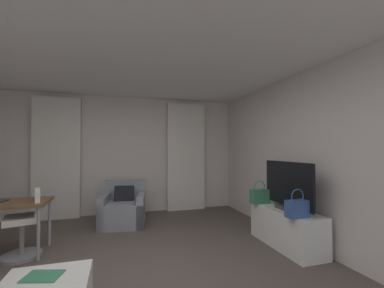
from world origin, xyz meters
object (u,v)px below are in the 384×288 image
Objects in this scene: magazine_open at (43,276)px; handbag_secondary at (298,208)px; armchair at (123,210)px; tv_flatscreen at (288,187)px; handbag_primary at (260,196)px; tv_console at (286,228)px; desk_chair at (26,227)px.

magazine_open is 2.84m from handbag_secondary.
armchair is 3.09m from handbag_secondary.
tv_flatscreen reaches higher than handbag_primary.
tv_flatscreen is at bearing -39.14° from armchair.
armchair is 2.98m from tv_flatscreen.
handbag_primary is at bearing 109.72° from tv_console.
tv_console is (2.26, -1.79, -0.01)m from armchair.
desk_chair is at bearing -140.09° from armchair.
handbag_secondary reaches higher than armchair.
handbag_primary is at bearing 107.87° from tv_flatscreen.
handbag_primary is (-0.16, 0.44, 0.39)m from tv_console.
armchair is 1.05× the size of desk_chair.
armchair is at bearing 147.34° from handbag_primary.
tv_console is at bearing -11.51° from desk_chair.
tv_console is 0.60m from tv_flatscreen.
tv_flatscreen reaches higher than desk_chair.
desk_chair is 1.63m from magazine_open.
tv_console is (2.95, 0.80, -0.12)m from magazine_open.
magazine_open is 3.08m from tv_flatscreen.
armchair is 2.69m from magazine_open.
magazine_open is at bearing -68.70° from desk_chair.
tv_flatscreen is at bearing 14.27° from magazine_open.
desk_chair is 0.88× the size of tv_flatscreen.
handbag_primary reaches higher than armchair.
magazine_open is at bearing -104.84° from armchair.
handbag_primary and handbag_secondary have the same top height.
armchair is at bearing 133.65° from handbag_secondary.
armchair is 2.89m from tv_console.
desk_chair is 2.73× the size of magazine_open.
armchair reaches higher than tv_console.
armchair is 2.86× the size of magazine_open.
magazine_open is at bearing -165.73° from tv_flatscreen.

